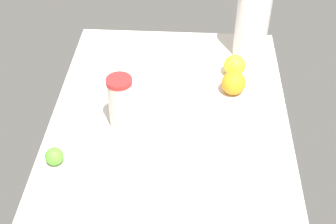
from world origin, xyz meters
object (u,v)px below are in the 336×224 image
object	(u,v)px
orange_loose	(234,83)
milk_jug	(252,21)
lime_by_jug	(54,156)
tumbler_cup	(121,103)
lemon_near_front	(235,66)

from	to	relation	value
orange_loose	milk_jug	bearing A→B (deg)	163.89
milk_jug	orange_loose	xyz separation A→B (cm)	(23.88, -6.90, -9.77)
milk_jug	lime_by_jug	xyz separation A→B (cm)	(59.39, -59.53, -11.22)
milk_jug	tumbler_cup	distance (cm)	60.03
lemon_near_front	tumbler_cup	bearing A→B (deg)	-51.45
milk_jug	orange_loose	size ratio (longest dim) A/B	3.58
lemon_near_front	lime_by_jug	bearing A→B (deg)	-49.44
lemon_near_front	milk_jug	bearing A→B (deg)	156.04
tumbler_cup	lemon_near_front	world-z (taller)	tumbler_cup
orange_loose	lemon_near_front	bearing A→B (deg)	175.31
lemon_near_front	orange_loose	bearing A→B (deg)	-4.69
lemon_near_front	lime_by_jug	xyz separation A→B (cm)	(45.76, -53.47, -1.21)
orange_loose	lime_by_jug	size ratio (longest dim) A/B	1.54
orange_loose	lemon_near_front	world-z (taller)	orange_loose
orange_loose	lime_by_jug	bearing A→B (deg)	-55.99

